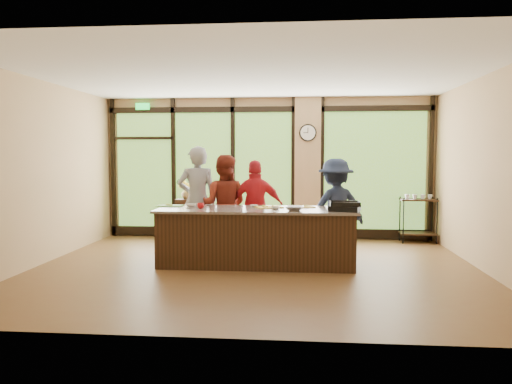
% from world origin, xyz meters
% --- Properties ---
extents(floor, '(7.00, 7.00, 0.00)m').
position_xyz_m(floor, '(0.00, 0.00, 0.00)').
color(floor, brown).
rests_on(floor, ground).
extents(ceiling, '(7.00, 7.00, 0.00)m').
position_xyz_m(ceiling, '(0.00, 0.00, 3.00)').
color(ceiling, silver).
rests_on(ceiling, back_wall).
extents(back_wall, '(7.00, 0.00, 7.00)m').
position_xyz_m(back_wall, '(0.00, 3.00, 1.50)').
color(back_wall, tan).
rests_on(back_wall, floor).
extents(left_wall, '(0.00, 6.00, 6.00)m').
position_xyz_m(left_wall, '(-3.50, 0.00, 1.50)').
color(left_wall, tan).
rests_on(left_wall, floor).
extents(right_wall, '(0.00, 6.00, 6.00)m').
position_xyz_m(right_wall, '(3.50, 0.00, 1.50)').
color(right_wall, tan).
rests_on(right_wall, floor).
extents(window_wall, '(6.90, 0.12, 3.00)m').
position_xyz_m(window_wall, '(0.16, 2.95, 1.39)').
color(window_wall, tan).
rests_on(window_wall, floor).
extents(island_base, '(3.10, 1.00, 0.88)m').
position_xyz_m(island_base, '(0.00, 0.30, 0.44)').
color(island_base, black).
rests_on(island_base, floor).
extents(countertop, '(3.20, 1.10, 0.04)m').
position_xyz_m(countertop, '(0.00, 0.30, 0.90)').
color(countertop, slate).
rests_on(countertop, island_base).
extents(wall_clock, '(0.36, 0.04, 0.36)m').
position_xyz_m(wall_clock, '(0.85, 2.87, 2.25)').
color(wall_clock, black).
rests_on(wall_clock, window_wall).
extents(cook_left, '(0.79, 0.59, 1.94)m').
position_xyz_m(cook_left, '(-1.14, 1.12, 0.97)').
color(cook_left, gray).
rests_on(cook_left, floor).
extents(cook_midleft, '(0.92, 0.74, 1.79)m').
position_xyz_m(cook_midleft, '(-0.66, 1.10, 0.89)').
color(cook_midleft, maroon).
rests_on(cook_midleft, floor).
extents(cook_midright, '(1.04, 0.55, 1.69)m').
position_xyz_m(cook_midright, '(-0.09, 1.16, 0.85)').
color(cook_midright, '#B41B24').
rests_on(cook_midright, floor).
extents(cook_right, '(1.27, 1.01, 1.72)m').
position_xyz_m(cook_right, '(1.32, 1.09, 0.86)').
color(cook_right, '#1A2239').
rests_on(cook_right, floor).
extents(roasting_pan, '(0.53, 0.46, 0.08)m').
position_xyz_m(roasting_pan, '(1.39, 0.06, 0.96)').
color(roasting_pan, black).
rests_on(roasting_pan, countertop).
extents(mixing_bowl, '(0.34, 0.34, 0.07)m').
position_xyz_m(mixing_bowl, '(0.61, 0.04, 0.96)').
color(mixing_bowl, silver).
rests_on(mixing_bowl, countertop).
extents(cutting_board_left, '(0.43, 0.33, 0.01)m').
position_xyz_m(cutting_board_left, '(-1.50, 0.57, 0.93)').
color(cutting_board_left, '#539436').
rests_on(cutting_board_left, countertop).
extents(cutting_board_center, '(0.51, 0.46, 0.01)m').
position_xyz_m(cutting_board_center, '(0.19, 0.47, 0.93)').
color(cutting_board_center, gold).
rests_on(cutting_board_center, countertop).
extents(cutting_board_right, '(0.45, 0.38, 0.01)m').
position_xyz_m(cutting_board_right, '(0.73, 0.59, 0.93)').
color(cutting_board_right, gold).
rests_on(cutting_board_right, countertop).
extents(prep_bowl_near, '(0.19, 0.19, 0.05)m').
position_xyz_m(prep_bowl_near, '(-1.10, 0.43, 0.95)').
color(prep_bowl_near, silver).
rests_on(prep_bowl_near, countertop).
extents(prep_bowl_mid, '(0.17, 0.17, 0.04)m').
position_xyz_m(prep_bowl_mid, '(0.31, 0.21, 0.94)').
color(prep_bowl_mid, silver).
rests_on(prep_bowl_mid, countertop).
extents(prep_bowl_far, '(0.14, 0.14, 0.03)m').
position_xyz_m(prep_bowl_far, '(-0.07, 0.54, 0.94)').
color(prep_bowl_far, silver).
rests_on(prep_bowl_far, countertop).
extents(red_ramekin, '(0.13, 0.13, 0.09)m').
position_xyz_m(red_ramekin, '(-0.90, 0.21, 0.97)').
color(red_ramekin, red).
rests_on(red_ramekin, countertop).
extents(flower_stand, '(0.43, 0.43, 0.86)m').
position_xyz_m(flower_stand, '(-1.67, 2.59, 0.43)').
color(flower_stand, black).
rests_on(flower_stand, floor).
extents(flower_vase, '(0.26, 0.26, 0.26)m').
position_xyz_m(flower_vase, '(-1.67, 2.59, 0.99)').
color(flower_vase, '#917A4F').
rests_on(flower_vase, flower_stand).
extents(bar_cart, '(0.74, 0.44, 0.99)m').
position_xyz_m(bar_cart, '(3.10, 2.68, 0.59)').
color(bar_cart, black).
rests_on(bar_cart, floor).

